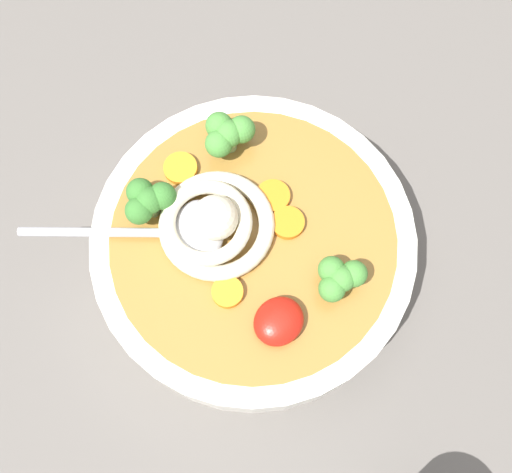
{
  "coord_description": "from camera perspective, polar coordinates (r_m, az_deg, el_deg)",
  "views": [
    {
      "loc": [
        11.61,
        13.01,
        59.84
      ],
      "look_at": [
        -0.33,
        0.98,
        9.66
      ],
      "focal_mm": 43.85,
      "sensor_mm": 36.0,
      "label": 1
    }
  ],
  "objects": [
    {
      "name": "broccoli_floret_beside_noodles",
      "position": [
        0.52,
        -9.84,
        3.31
      ],
      "size": [
        4.58,
        3.94,
        3.62
      ],
      "color": "#7A9E60",
      "rests_on": "soup_bowl"
    },
    {
      "name": "soup_bowl",
      "position": [
        0.56,
        0.0,
        -1.03
      ],
      "size": [
        27.86,
        27.86,
        6.5
      ],
      "color": "silver",
      "rests_on": "table_slab"
    },
    {
      "name": "carrot_slice_front",
      "position": [
        0.51,
        -2.62,
        -5.1
      ],
      "size": [
        2.61,
        2.61,
        0.79
      ],
      "primitive_type": "cylinder",
      "color": "orange",
      "rests_on": "soup_bowl"
    },
    {
      "name": "carrot_slice_center",
      "position": [
        0.53,
        2.92,
        1.26
      ],
      "size": [
        2.86,
        2.86,
        0.66
      ],
      "primitive_type": "cylinder",
      "color": "orange",
      "rests_on": "soup_bowl"
    },
    {
      "name": "table_slab",
      "position": [
        0.61,
        -0.88,
        -2.02
      ],
      "size": [
        117.85,
        117.85,
        3.16
      ],
      "primitive_type": "cube",
      "color": "#5B5651",
      "rests_on": "ground"
    },
    {
      "name": "carrot_slice_right",
      "position": [
        0.54,
        1.55,
        3.68
      ],
      "size": [
        2.97,
        2.97,
        0.66
      ],
      "primitive_type": "cylinder",
      "color": "orange",
      "rests_on": "soup_bowl"
    },
    {
      "name": "carrot_slice_far",
      "position": [
        0.55,
        -6.93,
        6.17
      ],
      "size": [
        2.96,
        2.96,
        0.66
      ],
      "primitive_type": "cylinder",
      "color": "orange",
      "rests_on": "soup_bowl"
    },
    {
      "name": "broccoli_floret_rear",
      "position": [
        0.5,
        7.65,
        -3.75
      ],
      "size": [
        4.3,
        3.7,
        3.4
      ],
      "color": "#7A9E60",
      "rests_on": "soup_bowl"
    },
    {
      "name": "noodle_pile",
      "position": [
        0.52,
        -3.88,
        1.27
      ],
      "size": [
        10.82,
        10.61,
        4.35
      ],
      "color": "beige",
      "rests_on": "soup_bowl"
    },
    {
      "name": "soup_spoon",
      "position": [
        0.53,
        -6.84,
        0.33
      ],
      "size": [
        14.52,
        14.61,
        1.6
      ],
      "rotation": [
        0.0,
        0.0,
        5.49
      ],
      "color": "#B7B7BC",
      "rests_on": "soup_bowl"
    },
    {
      "name": "broccoli_floret_beside_chili",
      "position": [
        0.54,
        -2.65,
        9.37
      ],
      "size": [
        4.7,
        4.04,
        3.71
      ],
      "color": "#7A9E60",
      "rests_on": "soup_bowl"
    },
    {
      "name": "chili_sauce_dollop",
      "position": [
        0.5,
        2.08,
        -7.74
      ],
      "size": [
        4.25,
        3.82,
        1.91
      ],
      "primitive_type": "ellipsoid",
      "color": "#B2190F",
      "rests_on": "soup_bowl"
    }
  ]
}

